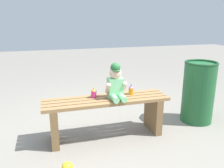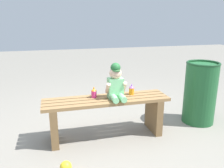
# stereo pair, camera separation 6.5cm
# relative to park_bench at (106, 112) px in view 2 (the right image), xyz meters

# --- Properties ---
(ground_plane) EXTENTS (16.00, 16.00, 0.00)m
(ground_plane) POSITION_rel_park_bench_xyz_m (0.00, 0.00, -0.31)
(ground_plane) COLOR gray
(park_bench) EXTENTS (1.43, 0.36, 0.47)m
(park_bench) POSITION_rel_park_bench_xyz_m (0.00, 0.00, 0.00)
(park_bench) COLOR olive
(park_bench) RESTS_ON ground_plane
(child_figure) EXTENTS (0.23, 0.27, 0.40)m
(child_figure) POSITION_rel_park_bench_xyz_m (0.11, -0.02, 0.34)
(child_figure) COLOR #7FCC8C
(child_figure) RESTS_ON park_bench
(sippy_cup_left) EXTENTS (0.06, 0.06, 0.12)m
(sippy_cup_left) POSITION_rel_park_bench_xyz_m (-0.13, 0.06, 0.22)
(sippy_cup_left) COLOR #E5337F
(sippy_cup_left) RESTS_ON park_bench
(sippy_cup_right) EXTENTS (0.06, 0.06, 0.12)m
(sippy_cup_right) POSITION_rel_park_bench_xyz_m (0.32, 0.06, 0.22)
(sippy_cup_right) COLOR orange
(sippy_cup_right) RESTS_ON park_bench
(toy_ball) EXTENTS (0.11, 0.11, 0.11)m
(toy_ball) POSITION_rel_park_bench_xyz_m (-0.51, -0.56, -0.26)
(toy_ball) COLOR yellow
(toy_ball) RESTS_ON ground_plane
(trash_bin) EXTENTS (0.42, 0.42, 0.81)m
(trash_bin) POSITION_rel_park_bench_xyz_m (1.28, 0.08, 0.10)
(trash_bin) COLOR #1E592D
(trash_bin) RESTS_ON ground_plane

